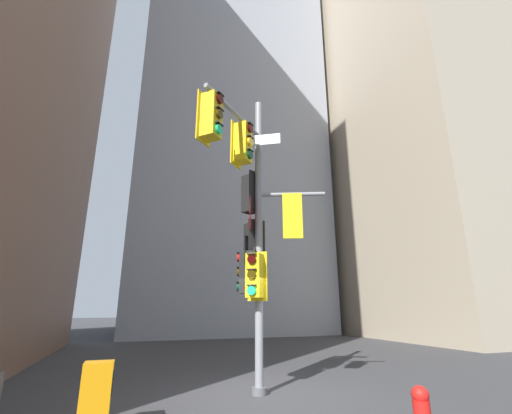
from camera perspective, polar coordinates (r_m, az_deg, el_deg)
ground at (r=8.61m, az=0.53°, el=-28.61°), size 120.00×120.00×0.00m
building_tower_right at (r=34.13m, az=26.25°, el=15.39°), size 16.48×16.48×37.50m
building_mid_block at (r=35.52m, az=-5.65°, el=18.46°), size 14.28×14.28×43.93m
signal_pole_assembly at (r=8.37m, az=-0.50°, el=-1.25°), size 3.49×2.37×7.27m
newspaper_box at (r=6.59m, az=-24.95°, el=-26.59°), size 0.45×0.36×1.02m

